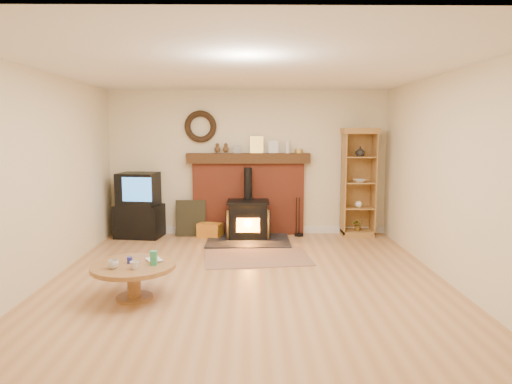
{
  "coord_description": "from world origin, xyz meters",
  "views": [
    {
      "loc": [
        0.04,
        -5.5,
        1.88
      ],
      "look_at": [
        0.12,
        1.0,
        1.0
      ],
      "focal_mm": 32.0,
      "sensor_mm": 36.0,
      "label": 1
    }
  ],
  "objects_px": {
    "curio_cabinet": "(358,182)",
    "coffee_table": "(134,271)",
    "tv_unit": "(139,206)",
    "wood_stove": "(248,221)"
  },
  "relations": [
    {
      "from": "wood_stove",
      "to": "tv_unit",
      "type": "xyz_separation_m",
      "value": [
        -1.93,
        0.2,
        0.22
      ]
    },
    {
      "from": "tv_unit",
      "to": "coffee_table",
      "type": "height_order",
      "value": "tv_unit"
    },
    {
      "from": "tv_unit",
      "to": "curio_cabinet",
      "type": "relative_size",
      "value": 0.6
    },
    {
      "from": "tv_unit",
      "to": "curio_cabinet",
      "type": "distance_m",
      "value": 3.92
    },
    {
      "from": "wood_stove",
      "to": "tv_unit",
      "type": "distance_m",
      "value": 1.95
    },
    {
      "from": "curio_cabinet",
      "to": "coffee_table",
      "type": "bearing_deg",
      "value": -136.05
    },
    {
      "from": "curio_cabinet",
      "to": "coffee_table",
      "type": "height_order",
      "value": "curio_cabinet"
    },
    {
      "from": "curio_cabinet",
      "to": "coffee_table",
      "type": "xyz_separation_m",
      "value": [
        -3.23,
        -3.12,
        -0.64
      ]
    },
    {
      "from": "tv_unit",
      "to": "coffee_table",
      "type": "relative_size",
      "value": 1.23
    },
    {
      "from": "tv_unit",
      "to": "curio_cabinet",
      "type": "bearing_deg",
      "value": 1.27
    }
  ]
}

